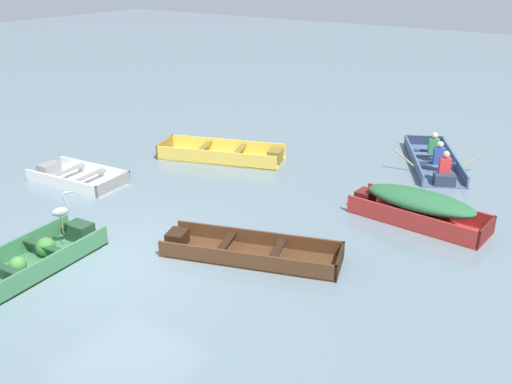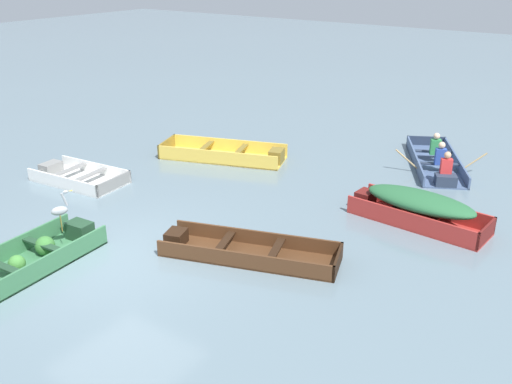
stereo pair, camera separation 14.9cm
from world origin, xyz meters
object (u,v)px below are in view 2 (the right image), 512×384
object	(u,v)px
skiff_yellow_far_moored	(228,154)
rowboat_slate_blue_with_crew	(437,162)
skiff_white_near_moored	(76,177)
skiff_red_outer_moored	(418,205)
dinghy_green_foreground	(32,258)
skiff_dark_varnish_mid_moored	(243,251)
heron_on_dinghy	(60,209)

from	to	relation	value
skiff_yellow_far_moored	rowboat_slate_blue_with_crew	size ratio (longest dim) A/B	1.02
skiff_white_near_moored	rowboat_slate_blue_with_crew	bearing A→B (deg)	40.68
skiff_white_near_moored	skiff_red_outer_moored	distance (m)	8.63
dinghy_green_foreground	skiff_red_outer_moored	size ratio (longest dim) A/B	1.04
skiff_white_near_moored	skiff_red_outer_moored	xyz separation A→B (m)	(8.20, 2.68, 0.31)
skiff_dark_varnish_mid_moored	skiff_white_near_moored	bearing A→B (deg)	173.04
skiff_red_outer_moored	rowboat_slate_blue_with_crew	bearing A→B (deg)	102.37
dinghy_green_foreground	skiff_dark_varnish_mid_moored	distance (m)	4.02
skiff_dark_varnish_mid_moored	skiff_red_outer_moored	bearing A→B (deg)	56.80
skiff_white_near_moored	heron_on_dinghy	xyz separation A→B (m)	(2.91, -2.58, 0.77)
skiff_yellow_far_moored	rowboat_slate_blue_with_crew	world-z (taller)	rowboat_slate_blue_with_crew
skiff_white_near_moored	skiff_red_outer_moored	size ratio (longest dim) A/B	0.83
skiff_white_near_moored	heron_on_dinghy	world-z (taller)	heron_on_dinghy
heron_on_dinghy	rowboat_slate_blue_with_crew	bearing A→B (deg)	63.35
skiff_red_outer_moored	rowboat_slate_blue_with_crew	size ratio (longest dim) A/B	0.84
dinghy_green_foreground	rowboat_slate_blue_with_crew	bearing A→B (deg)	65.13
dinghy_green_foreground	skiff_dark_varnish_mid_moored	world-z (taller)	dinghy_green_foreground
rowboat_slate_blue_with_crew	heron_on_dinghy	world-z (taller)	heron_on_dinghy
rowboat_slate_blue_with_crew	skiff_yellow_far_moored	bearing A→B (deg)	-152.72
skiff_dark_varnish_mid_moored	skiff_red_outer_moored	size ratio (longest dim) A/B	1.18
dinghy_green_foreground	skiff_yellow_far_moored	xyz separation A→B (m)	(-0.71, 7.00, -0.02)
dinghy_green_foreground	skiff_yellow_far_moored	distance (m)	7.04
skiff_white_near_moored	skiff_dark_varnish_mid_moored	distance (m)	6.01
dinghy_green_foreground	skiff_white_near_moored	size ratio (longest dim) A/B	1.26
skiff_dark_varnish_mid_moored	skiff_red_outer_moored	world-z (taller)	skiff_red_outer_moored
skiff_red_outer_moored	heron_on_dinghy	distance (m)	7.47
skiff_white_near_moored	rowboat_slate_blue_with_crew	distance (m)	9.75
dinghy_green_foreground	skiff_red_outer_moored	world-z (taller)	skiff_red_outer_moored
skiff_yellow_far_moored	heron_on_dinghy	world-z (taller)	heron_on_dinghy
skiff_dark_varnish_mid_moored	skiff_red_outer_moored	distance (m)	4.08
skiff_yellow_far_moored	heron_on_dinghy	distance (m)	6.34
skiff_white_near_moored	skiff_yellow_far_moored	world-z (taller)	skiff_yellow_far_moored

